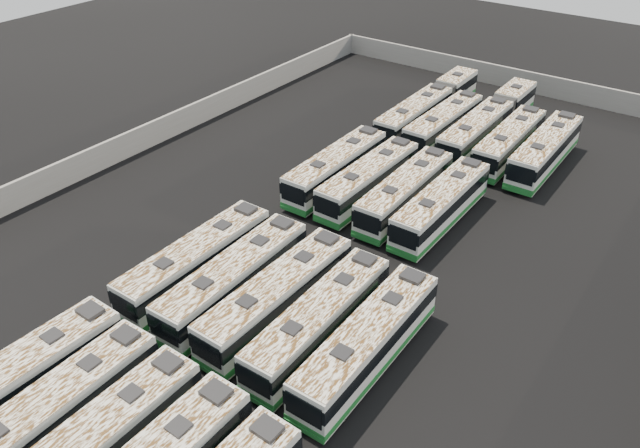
{
  "coord_description": "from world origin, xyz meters",
  "views": [
    {
      "loc": [
        19.25,
        -27.74,
        24.71
      ],
      "look_at": [
        -1.3,
        0.68,
        1.6
      ],
      "focal_mm": 35.0,
      "sensor_mm": 36.0,
      "label": 1
    }
  ],
  "objects_px": {
    "bus_midback_right": "(441,205)",
    "bus_back_right": "(509,142)",
    "bus_midback_center": "(405,192)",
    "bus_midfront_center": "(278,297)",
    "bus_back_center": "(489,121)",
    "bus_back_far_left": "(429,106)",
    "bus_midfront_far_left": "(197,262)",
    "bus_front_left": "(52,416)",
    "bus_midfront_far_right": "(367,344)",
    "bus_front_far_left": "(13,386)",
    "bus_back_far_right": "(545,151)",
    "bus_midfront_left": "(234,280)",
    "bus_midback_far_left": "(336,168)",
    "bus_back_left": "(443,124)",
    "bus_midfront_right": "(319,321)",
    "bus_midback_left": "(369,180)"
  },
  "relations": [
    {
      "from": "bus_midback_center",
      "to": "bus_midfront_center",
      "type": "bearing_deg",
      "value": -91.02
    },
    {
      "from": "bus_midback_right",
      "to": "bus_midback_far_left",
      "type": "bearing_deg",
      "value": 179.06
    },
    {
      "from": "bus_back_left",
      "to": "bus_midfront_right",
      "type": "bearing_deg",
      "value": -76.39
    },
    {
      "from": "bus_midfront_left",
      "to": "bus_midfront_far_right",
      "type": "xyz_separation_m",
      "value": [
        9.25,
        0.1,
        -0.02
      ]
    },
    {
      "from": "bus_midfront_center",
      "to": "bus_midback_far_left",
      "type": "height_order",
      "value": "bus_midfront_center"
    },
    {
      "from": "bus_front_left",
      "to": "bus_midback_left",
      "type": "xyz_separation_m",
      "value": [
        -0.0,
        27.33,
        -0.02
      ]
    },
    {
      "from": "bus_midfront_far_right",
      "to": "bus_midback_center",
      "type": "relative_size",
      "value": 1.02
    },
    {
      "from": "bus_midfront_center",
      "to": "bus_midback_left",
      "type": "xyz_separation_m",
      "value": [
        -3.14,
        14.77,
        -0.07
      ]
    },
    {
      "from": "bus_back_center",
      "to": "bus_back_far_right",
      "type": "xyz_separation_m",
      "value": [
        6.14,
        -2.99,
        0.05
      ]
    },
    {
      "from": "bus_midback_far_left",
      "to": "bus_front_left",
      "type": "bearing_deg",
      "value": -84.19
    },
    {
      "from": "bus_midfront_center",
      "to": "bus_back_center",
      "type": "xyz_separation_m",
      "value": [
        -0.09,
        30.25,
        -0.05
      ]
    },
    {
      "from": "bus_midfront_right",
      "to": "bus_midback_center",
      "type": "height_order",
      "value": "bus_midfront_right"
    },
    {
      "from": "bus_midfront_far_left",
      "to": "bus_midfront_far_right",
      "type": "xyz_separation_m",
      "value": [
        12.34,
        0.14,
        -0.01
      ]
    },
    {
      "from": "bus_midback_far_left",
      "to": "bus_midfront_far_left",
      "type": "bearing_deg",
      "value": -90.6
    },
    {
      "from": "bus_midback_left",
      "to": "bus_back_far_right",
      "type": "distance_m",
      "value": 15.51
    },
    {
      "from": "bus_front_far_left",
      "to": "bus_front_left",
      "type": "xyz_separation_m",
      "value": [
        3.05,
        0.03,
        -0.04
      ]
    },
    {
      "from": "bus_midback_right",
      "to": "bus_back_right",
      "type": "relative_size",
      "value": 1.01
    },
    {
      "from": "bus_front_left",
      "to": "bus_back_far_left",
      "type": "height_order",
      "value": "bus_front_left"
    },
    {
      "from": "bus_midback_right",
      "to": "bus_back_right",
      "type": "xyz_separation_m",
      "value": [
        0.04,
        12.5,
        -0.01
      ]
    },
    {
      "from": "bus_front_left",
      "to": "bus_back_right",
      "type": "bearing_deg",
      "value": 79.98
    },
    {
      "from": "bus_midfront_far_left",
      "to": "bus_midfront_center",
      "type": "height_order",
      "value": "bus_midfront_center"
    },
    {
      "from": "bus_midfront_left",
      "to": "bus_midback_center",
      "type": "relative_size",
      "value": 1.04
    },
    {
      "from": "bus_midback_far_left",
      "to": "bus_midback_left",
      "type": "bearing_deg",
      "value": -1.64
    },
    {
      "from": "bus_midfront_left",
      "to": "bus_back_left",
      "type": "bearing_deg",
      "value": 88.57
    },
    {
      "from": "bus_midback_center",
      "to": "bus_back_right",
      "type": "distance_m",
      "value": 12.79
    },
    {
      "from": "bus_midfront_far_right",
      "to": "bus_back_far_left",
      "type": "height_order",
      "value": "bus_midfront_far_right"
    },
    {
      "from": "bus_midfront_far_left",
      "to": "bus_midback_center",
      "type": "xyz_separation_m",
      "value": [
        6.22,
        15.01,
        -0.05
      ]
    },
    {
      "from": "bus_midback_right",
      "to": "bus_back_center",
      "type": "height_order",
      "value": "bus_back_center"
    },
    {
      "from": "bus_front_far_left",
      "to": "bus_midfront_center",
      "type": "bearing_deg",
      "value": 64.8
    },
    {
      "from": "bus_midfront_far_right",
      "to": "bus_back_right",
      "type": "distance_m",
      "value": 27.47
    },
    {
      "from": "bus_midfront_center",
      "to": "bus_back_far_left",
      "type": "bearing_deg",
      "value": 102.09
    },
    {
      "from": "bus_midfront_far_right",
      "to": "bus_midback_right",
      "type": "relative_size",
      "value": 1.02
    },
    {
      "from": "bus_midfront_left",
      "to": "bus_back_far_left",
      "type": "relative_size",
      "value": 0.67
    },
    {
      "from": "bus_front_far_left",
      "to": "bus_midfront_far_right",
      "type": "relative_size",
      "value": 1.01
    },
    {
      "from": "bus_front_far_left",
      "to": "bus_midback_right",
      "type": "relative_size",
      "value": 1.03
    },
    {
      "from": "bus_back_far_left",
      "to": "bus_midfront_far_left",
      "type": "bearing_deg",
      "value": -90.72
    },
    {
      "from": "bus_back_center",
      "to": "bus_back_right",
      "type": "relative_size",
      "value": 1.57
    },
    {
      "from": "bus_midfront_center",
      "to": "bus_back_right",
      "type": "bearing_deg",
      "value": 84.27
    },
    {
      "from": "bus_midback_right",
      "to": "bus_back_far_left",
      "type": "xyz_separation_m",
      "value": [
        -9.11,
        15.56,
        -0.02
      ]
    },
    {
      "from": "bus_back_far_left",
      "to": "bus_midfront_far_right",
      "type": "bearing_deg",
      "value": -68.58
    },
    {
      "from": "bus_midfront_far_right",
      "to": "bus_midback_center",
      "type": "xyz_separation_m",
      "value": [
        -6.13,
        14.87,
        -0.04
      ]
    },
    {
      "from": "bus_midfront_far_left",
      "to": "bus_back_center",
      "type": "xyz_separation_m",
      "value": [
        6.11,
        30.52,
        -0.03
      ]
    },
    {
      "from": "bus_back_far_left",
      "to": "bus_back_far_right",
      "type": "xyz_separation_m",
      "value": [
        12.18,
        -2.97,
        0.07
      ]
    },
    {
      "from": "bus_midfront_center",
      "to": "bus_midfront_right",
      "type": "bearing_deg",
      "value": -3.24
    },
    {
      "from": "bus_front_far_left",
      "to": "bus_midback_right",
      "type": "bearing_deg",
      "value": 72.38
    },
    {
      "from": "bus_midfront_left",
      "to": "bus_back_center",
      "type": "bearing_deg",
      "value": 82.89
    },
    {
      "from": "bus_front_left",
      "to": "bus_midback_right",
      "type": "distance_m",
      "value": 27.91
    },
    {
      "from": "bus_front_left",
      "to": "bus_midfront_left",
      "type": "xyz_separation_m",
      "value": [
        0.04,
        12.33,
        0.04
      ]
    },
    {
      "from": "bus_midfront_center",
      "to": "bus_midback_right",
      "type": "distance_m",
      "value": 14.97
    },
    {
      "from": "bus_midfront_far_right",
      "to": "bus_back_right",
      "type": "bearing_deg",
      "value": 95.83
    }
  ]
}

